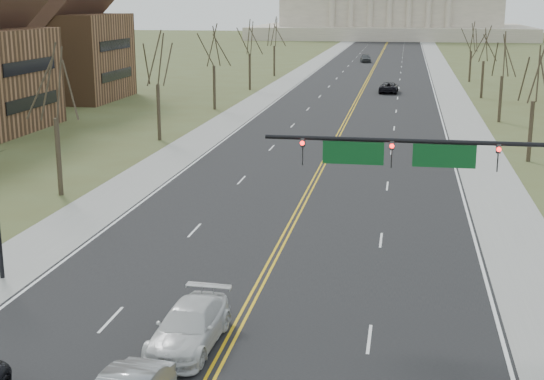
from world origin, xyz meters
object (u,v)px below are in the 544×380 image
at_px(signal_mast, 442,168).
at_px(car_far_sb, 366,58).
at_px(car_sb_inner_second, 189,326).
at_px(car_far_nb, 389,87).

relative_size(signal_mast, car_far_sb, 2.48).
xyz_separation_m(car_sb_inner_second, car_far_sb, (-0.94, 131.51, 0.08)).
distance_m(signal_mast, car_sb_inner_second, 11.36).
bearing_deg(car_far_nb, signal_mast, 94.88).
height_order(car_sb_inner_second, car_far_sb, car_far_sb).
relative_size(car_sb_inner_second, car_far_nb, 0.99).
bearing_deg(car_sb_inner_second, signal_mast, 32.84).
xyz_separation_m(signal_mast, car_sb_inner_second, (-8.78, -5.18, -5.00)).
bearing_deg(car_far_nb, car_sb_inner_second, 88.36).
relative_size(car_sb_inner_second, car_far_sb, 1.06).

